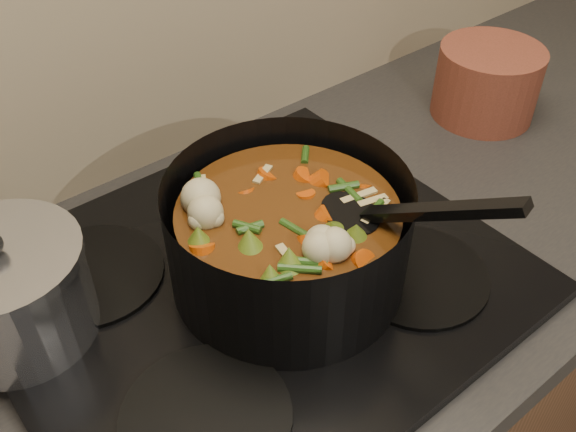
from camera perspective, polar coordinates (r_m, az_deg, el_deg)
stovetop at (r=0.83m, az=-2.92°, el=-5.76°), size 0.62×0.54×0.03m
stockpot at (r=0.77m, az=0.05°, el=-1.88°), size 0.30×0.38×0.21m
saucepan at (r=0.78m, az=-23.45°, el=-6.24°), size 0.18×0.18×0.15m
terracotta_crock at (r=1.18m, az=17.26°, el=11.27°), size 0.22×0.22×0.12m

